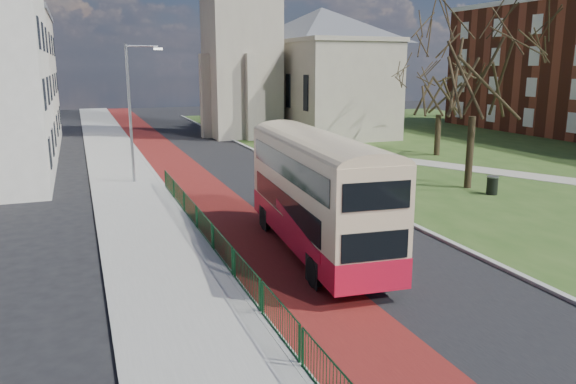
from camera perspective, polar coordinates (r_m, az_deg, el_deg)
name	(u,v)px	position (r m, az deg, el deg)	size (l,w,h in m)	color
ground	(326,277)	(19.06, 3.89, -8.66)	(160.00, 160.00, 0.00)	black
road_carriageway	(223,171)	(37.85, -6.57, 2.12)	(9.00, 120.00, 0.01)	black
bus_lane	(183,174)	(37.31, -10.60, 1.83)	(3.40, 120.00, 0.01)	#591414
pavement_west	(123,177)	(36.86, -16.42, 1.47)	(4.00, 120.00, 0.12)	gray
kerb_west	(155,175)	(37.04, -13.34, 1.71)	(0.25, 120.00, 0.13)	#999993
kerb_east	(278,162)	(41.03, -1.01, 3.11)	(0.25, 80.00, 0.13)	#999993
grass_green	(498,148)	(51.16, 20.55, 4.18)	(40.00, 80.00, 0.04)	#2D4B1B
footpath	(554,179)	(38.49, 25.40, 1.21)	(2.20, 36.00, 0.03)	#9E998C
pedestrian_railing	(212,237)	(21.58, -7.71, -4.60)	(0.07, 24.00, 1.12)	#0C3519
gothic_church	(285,0)	(58.02, -0.29, 18.90)	(16.38, 18.00, 40.00)	gray
streetlamp	(132,106)	(34.34, -15.54, 8.38)	(2.13, 0.18, 8.00)	gray
bus	(316,189)	(20.77, 2.89, 0.36)	(3.26, 10.61, 4.37)	#B21027
winter_tree_near	(477,58)	(33.31, 18.62, 12.80)	(8.51, 8.51, 10.54)	#2E2517
winter_tree_far	(441,82)	(45.21, 15.26, 10.72)	(6.97, 6.97, 8.14)	#322919
litter_bin	(492,185)	(32.56, 20.04, 0.65)	(0.72, 0.72, 1.02)	black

